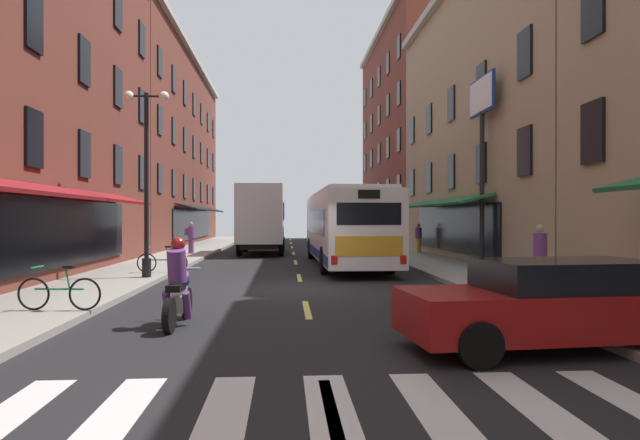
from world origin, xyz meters
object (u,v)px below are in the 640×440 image
at_px(bicycle_mid, 59,292).
at_px(pedestrian_rear, 540,254).
at_px(box_truck, 262,219).
at_px(sedan_mid, 266,236).
at_px(pedestrian_near, 191,237).
at_px(sedan_near, 559,303).
at_px(transit_bus, 345,227).
at_px(motorcycle_rider, 178,288).
at_px(billboard_sign, 482,126).
at_px(bicycle_near, 162,262).
at_px(pedestrian_far, 418,238).
at_px(street_lamp_twin, 146,175).

height_order(bicycle_mid, pedestrian_rear, pedestrian_rear).
height_order(box_truck, sedan_mid, box_truck).
distance_m(box_truck, pedestrian_near, 4.01).
xyz_separation_m(sedan_near, sedan_mid, (-5.61, 32.26, -0.00)).
height_order(sedan_near, pedestrian_rear, pedestrian_rear).
xyz_separation_m(transit_bus, motorcycle_rider, (-4.52, -12.88, -0.93)).
xyz_separation_m(billboard_sign, motorcycle_rider, (-9.52, -10.25, -4.84)).
bearing_deg(pedestrian_near, bicycle_near, 24.54).
height_order(transit_bus, pedestrian_near, transit_bus).
bearing_deg(pedestrian_near, box_truck, 127.82).
xyz_separation_m(sedan_near, bicycle_near, (-8.41, 11.10, -0.20)).
distance_m(transit_bus, box_truck, 8.42).
bearing_deg(transit_bus, pedestrian_rear, -62.46).
xyz_separation_m(sedan_mid, pedestrian_far, (8.63, -11.03, 0.25)).
bearing_deg(pedestrian_near, transit_bus, 70.22).
distance_m(sedan_near, bicycle_near, 13.92).
bearing_deg(sedan_mid, bicycle_mid, -96.21).
distance_m(billboard_sign, bicycle_mid, 16.01).
bearing_deg(pedestrian_near, sedan_mid, -178.07).
bearing_deg(sedan_near, box_truck, 103.62).
bearing_deg(sedan_near, motorcycle_rider, 160.21).
distance_m(bicycle_near, street_lamp_twin, 3.27).
relative_size(box_truck, pedestrian_near, 4.15).
relative_size(transit_bus, bicycle_near, 7.12).
bearing_deg(sedan_near, street_lamp_twin, 131.84).
bearing_deg(box_truck, bicycle_near, -104.31).
bearing_deg(box_truck, pedestrian_rear, -62.72).
relative_size(sedan_mid, pedestrian_far, 2.86).
relative_size(sedan_near, pedestrian_rear, 2.85).
relative_size(sedan_mid, pedestrian_rear, 2.69).
height_order(box_truck, pedestrian_far, box_truck).
height_order(sedan_near, street_lamp_twin, street_lamp_twin).
distance_m(box_truck, street_lamp_twin, 13.46).
bearing_deg(bicycle_mid, bicycle_near, 87.43).
relative_size(bicycle_mid, pedestrian_far, 1.08).
height_order(pedestrian_far, street_lamp_twin, street_lamp_twin).
distance_m(bicycle_mid, pedestrian_far, 21.46).
height_order(billboard_sign, pedestrian_far, billboard_sign).
bearing_deg(street_lamp_twin, billboard_sign, 13.68).
relative_size(sedan_near, motorcycle_rider, 2.34).
xyz_separation_m(box_truck, bicycle_mid, (-3.28, -19.31, -1.45)).
bearing_deg(transit_bus, sedan_near, -83.74).
bearing_deg(motorcycle_rider, sedan_near, -19.79).
distance_m(billboard_sign, transit_bus, 6.86).
bearing_deg(billboard_sign, transit_bus, 152.25).
xyz_separation_m(bicycle_near, bicycle_mid, (-0.35, -7.81, 0.00)).
bearing_deg(street_lamp_twin, pedestrian_rear, -14.95).
bearing_deg(sedan_near, pedestrian_far, 81.91).
xyz_separation_m(motorcycle_rider, pedestrian_near, (-3.01, 19.19, 0.31)).
distance_m(sedan_mid, bicycle_near, 21.35).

